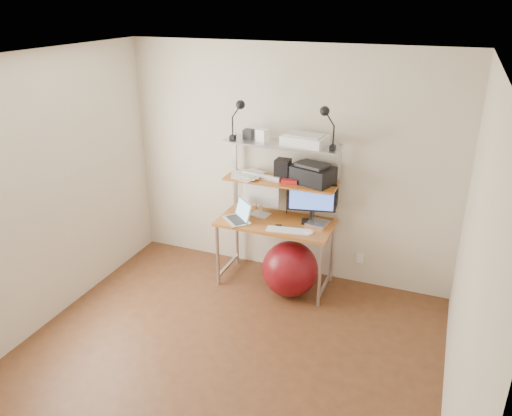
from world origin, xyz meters
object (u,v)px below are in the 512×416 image
at_px(monitor_silver, 261,192).
at_px(printer, 312,174).
at_px(laptop, 240,216).
at_px(monitor_black, 312,200).
at_px(exercise_ball, 290,269).

distance_m(monitor_silver, printer, 0.58).
bearing_deg(laptop, monitor_black, 61.76).
relative_size(monitor_silver, printer, 0.99).
height_order(laptop, printer, printer).
distance_m(monitor_silver, laptop, 0.35).
xyz_separation_m(monitor_silver, printer, (0.52, 0.07, 0.24)).
xyz_separation_m(monitor_silver, laptop, (-0.15, -0.22, -0.22)).
distance_m(monitor_black, exercise_ball, 0.76).
distance_m(laptop, exercise_ball, 0.76).
xyz_separation_m(printer, exercise_ball, (-0.10, -0.32, -0.96)).
bearing_deg(monitor_black, printer, 102.68).
bearing_deg(exercise_ball, printer, 71.98).
height_order(monitor_black, printer, printer).
distance_m(printer, exercise_ball, 1.01).
height_order(laptop, exercise_ball, laptop).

